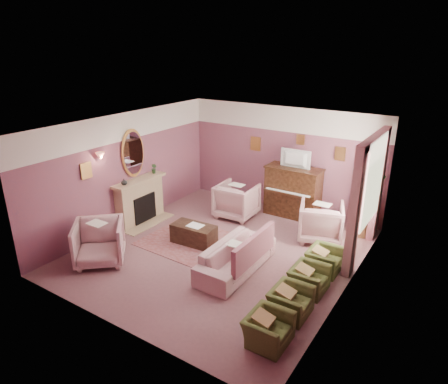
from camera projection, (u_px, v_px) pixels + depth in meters
The scene contains 48 objects.
floor at pixel (221, 251), 8.83m from camera, with size 5.50×6.00×0.01m, color #7E5257.
ceiling at pixel (220, 126), 7.84m from camera, with size 5.50×6.00×0.01m, color white.
wall_back at pixel (282, 159), 10.69m from camera, with size 5.50×0.02×2.80m, color #734764.
wall_front at pixel (110, 251), 5.98m from camera, with size 5.50×0.02×2.80m, color #734764.
wall_left at pixel (127, 170), 9.74m from camera, with size 0.02×6.00×2.80m, color #734764.
wall_right at pixel (352, 222), 6.94m from camera, with size 0.02×6.00×2.80m, color #734764.
picture_rail_band at pixel (284, 119), 10.31m from camera, with size 5.50×0.01×0.65m, color white.
stripe_panel at pixel (368, 214), 8.08m from camera, with size 0.01×3.00×2.15m, color #ADBB96.
fireplace_surround at pixel (140, 201), 10.11m from camera, with size 0.30×1.40×1.10m, color tan.
fireplace_inset at pixel (143, 208), 10.12m from camera, with size 0.18×0.72×0.68m, color black.
fire_ember at pixel (145, 215), 10.16m from camera, with size 0.06×0.54×0.10m, color #EF5F0B.
mantel_shelf at pixel (139, 180), 9.90m from camera, with size 0.40×1.55×0.07m, color tan.
hearth at pixel (147, 223), 10.20m from camera, with size 0.55×1.50×0.02m, color tan.
mirror_frame at pixel (133, 153), 9.73m from camera, with size 0.04×0.72×1.20m, color tan.
mirror_glass at pixel (134, 153), 9.72m from camera, with size 0.01×0.60×1.06m, color silver.
sconce_shade at pixel (100, 156), 8.80m from camera, with size 0.20×0.20×0.16m, color #FE8868.
piano at pixel (293, 192), 10.45m from camera, with size 1.40×0.60×1.30m, color #331B0E.
piano_keyshelf at pixel (287, 194), 10.15m from camera, with size 1.30×0.12×0.06m, color #331B0E.
piano_keys at pixel (287, 192), 10.14m from camera, with size 1.20×0.08×0.02m, color white.
piano_top at pixel (294, 168), 10.22m from camera, with size 1.45×0.65×0.04m, color #331B0E.
television at pixel (294, 158), 10.08m from camera, with size 0.80×0.12×0.48m, color black.
print_back_left at pixel (256, 144), 10.96m from camera, with size 0.30×0.03×0.38m, color tan.
print_back_right at pixel (340, 154), 9.74m from camera, with size 0.26×0.03×0.34m, color tan.
print_back_mid at pixel (301, 140), 10.19m from camera, with size 0.22×0.03×0.26m, color tan.
print_left_wall at pixel (86, 171), 8.66m from camera, with size 0.03×0.28×0.36m, color tan.
window_blind at pixel (374, 181), 8.07m from camera, with size 0.03×1.40×1.80m, color beige.
curtain_left at pixel (354, 214), 7.53m from camera, with size 0.16×0.34×2.60m, color #A65B6A.
curtain_right at pixel (378, 186), 8.98m from camera, with size 0.16×0.34×2.60m, color #A65B6A.
pelmet at pixel (375, 139), 7.81m from camera, with size 0.16×2.20×0.16m, color #A65B6A.
mantel_plant at pixel (154, 168), 10.27m from camera, with size 0.16×0.16×0.28m, color #2D5027.
mantel_vase at pixel (124, 182), 9.46m from camera, with size 0.16×0.16×0.16m, color white.
area_rug at pixel (198, 243), 9.16m from camera, with size 2.50×1.80×0.01m, color #8E4E50.
coffee_table at pixel (194, 234), 9.11m from camera, with size 1.00×0.50×0.45m, color black.
table_paper at pixel (195, 226), 9.01m from camera, with size 0.35×0.28×0.01m, color white.
sofa at pixel (236, 252), 7.97m from camera, with size 0.67×2.02×0.82m, color #C99B9C.
sofa_throw at pixel (254, 249), 7.70m from camera, with size 0.10×1.53×0.56m, color #A65B6A.
floral_armchair_left at pixel (237, 199), 10.42m from camera, with size 0.96×0.96×1.00m, color #C99B9C.
floral_armchair_right at pixel (321, 220), 9.19m from camera, with size 0.96×0.96×1.00m, color #C99B9C.
floral_armchair_front at pixel (99, 240), 8.24m from camera, with size 0.96×0.96×1.00m, color #C99B9C.
olive_chair_a at pixel (269, 325), 6.06m from camera, with size 0.51×0.72×0.62m, color #4B5726.
olive_chair_b at pixel (291, 298), 6.70m from camera, with size 0.51×0.72×0.62m, color #4B5726.
olive_chair_c at pixel (309, 275), 7.35m from camera, with size 0.51×0.72×0.62m, color #4B5726.
olive_chair_d at pixel (325, 256), 7.99m from camera, with size 0.51×0.72×0.62m, color #4B5726.
side_table at pixel (359, 218), 9.62m from camera, with size 0.52×0.52×0.70m, color white.
side_plant_big at pixel (362, 198), 9.44m from camera, with size 0.30×0.30×0.34m, color #2D5027.
side_plant_small at pixel (366, 202), 9.31m from camera, with size 0.16×0.16×0.28m, color #2D5027.
palm_pot at pixel (361, 229), 9.50m from camera, with size 0.34×0.34×0.34m, color brown.
palm_plant at pixel (366, 194), 9.19m from camera, with size 0.76×0.76×1.44m, color #2D5027.
Camera 1 is at (4.31, -6.50, 4.34)m, focal length 32.00 mm.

